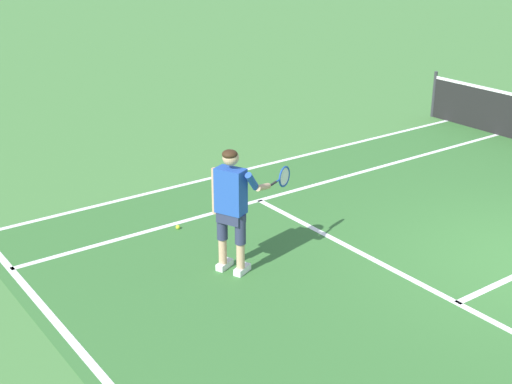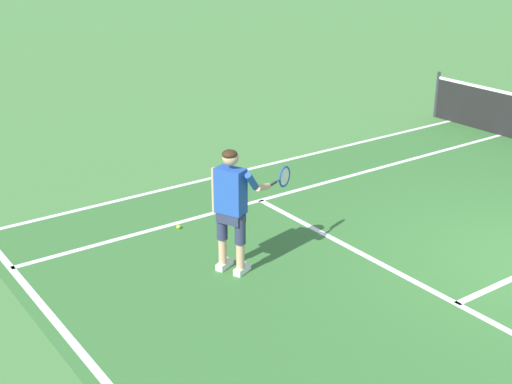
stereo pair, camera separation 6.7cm
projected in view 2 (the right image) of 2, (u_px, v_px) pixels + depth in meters
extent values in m
cube|color=white|center=(457.00, 304.00, 8.61)|extent=(8.23, 0.10, 0.01)
cube|color=white|center=(312.00, 186.00, 12.33)|extent=(0.10, 10.55, 0.01)
cube|color=white|center=(266.00, 165.00, 13.37)|extent=(0.10, 10.55, 0.01)
cylinder|color=#333338|center=(437.00, 95.00, 16.37)|extent=(0.08, 0.08, 1.07)
cube|color=white|center=(225.00, 265.00, 9.48)|extent=(0.21, 0.30, 0.09)
cube|color=white|center=(242.00, 270.00, 9.35)|extent=(0.21, 0.30, 0.09)
cylinder|color=tan|center=(223.00, 251.00, 9.37)|extent=(0.11, 0.11, 0.36)
cylinder|color=#2D3351|center=(222.00, 224.00, 9.23)|extent=(0.14, 0.14, 0.41)
cylinder|color=tan|center=(240.00, 256.00, 9.23)|extent=(0.11, 0.11, 0.36)
cylinder|color=#2D3351|center=(240.00, 229.00, 9.09)|extent=(0.14, 0.14, 0.41)
cube|color=#2D3351|center=(231.00, 215.00, 9.10)|extent=(0.39, 0.32, 0.20)
cube|color=#234CAD|center=(231.00, 191.00, 8.97)|extent=(0.44, 0.35, 0.60)
cylinder|color=tan|center=(215.00, 191.00, 9.11)|extent=(0.09, 0.09, 0.62)
cylinder|color=#234CAD|center=(252.00, 181.00, 8.86)|extent=(0.19, 0.28, 0.29)
cylinder|color=tan|center=(263.00, 187.00, 9.06)|extent=(0.19, 0.30, 0.14)
sphere|color=tan|center=(231.00, 157.00, 8.82)|extent=(0.21, 0.21, 0.21)
ellipsoid|color=#382314|center=(230.00, 154.00, 8.78)|extent=(0.26, 0.26, 0.12)
cylinder|color=#232326|center=(272.00, 184.00, 9.24)|extent=(0.11, 0.20, 0.03)
cylinder|color=#1E479E|center=(278.00, 181.00, 9.36)|extent=(0.06, 0.10, 0.02)
torus|color=#1E479E|center=(285.00, 177.00, 9.51)|extent=(0.14, 0.28, 0.30)
cylinder|color=silver|center=(285.00, 177.00, 9.51)|extent=(0.11, 0.23, 0.25)
sphere|color=#CCE02D|center=(178.00, 227.00, 10.66)|extent=(0.07, 0.07, 0.07)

